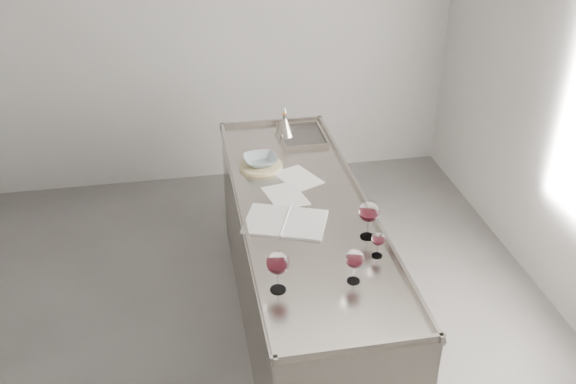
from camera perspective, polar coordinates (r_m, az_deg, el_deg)
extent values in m
cube|color=#4F4D4A|center=(4.05, -5.09, -15.71)|extent=(4.50, 5.00, 0.02)
cube|color=#A7A4A1|center=(5.54, -8.55, 14.28)|extent=(4.50, 0.02, 2.80)
cube|color=gray|center=(4.01, 1.32, -7.13)|extent=(0.75, 2.40, 0.92)
cube|color=gray|center=(3.75, 1.40, -1.41)|extent=(0.77, 2.42, 0.02)
cube|color=gray|center=(2.82, 6.41, -13.58)|extent=(0.77, 0.02, 0.03)
cube|color=gray|center=(4.77, -1.48, 6.26)|extent=(0.77, 0.02, 0.03)
cube|color=gray|center=(3.69, -4.16, -1.62)|extent=(0.02, 2.42, 0.03)
cube|color=gray|center=(3.82, 6.78, -0.56)|extent=(0.02, 2.42, 0.03)
cube|color=#595654|center=(4.57, 1.24, 4.83)|extent=(0.30, 0.38, 0.01)
cylinder|color=white|center=(3.11, -0.89, -8.65)|extent=(0.08, 0.08, 0.00)
cylinder|color=white|center=(3.08, -0.90, -7.85)|extent=(0.01, 0.01, 0.11)
ellipsoid|color=white|center=(3.02, -0.91, -6.31)|extent=(0.11, 0.11, 0.12)
cylinder|color=#3B0810|center=(3.03, -0.91, -6.69)|extent=(0.08, 0.08, 0.03)
cylinder|color=white|center=(3.18, 5.83, -7.84)|extent=(0.07, 0.07, 0.00)
cylinder|color=white|center=(3.16, 5.88, -7.18)|extent=(0.01, 0.01, 0.09)
ellipsoid|color=white|center=(3.10, 5.96, -5.91)|extent=(0.09, 0.09, 0.10)
cylinder|color=#3D080F|center=(3.12, 5.94, -6.22)|extent=(0.07, 0.07, 0.02)
cylinder|color=white|center=(3.50, 7.05, -3.94)|extent=(0.08, 0.08, 0.00)
cylinder|color=white|center=(3.47, 7.11, -3.18)|extent=(0.01, 0.01, 0.11)
ellipsoid|color=white|center=(3.42, 7.22, -1.74)|extent=(0.11, 0.11, 0.12)
cylinder|color=#3A070F|center=(3.43, 7.19, -2.09)|extent=(0.08, 0.08, 0.03)
cylinder|color=white|center=(3.37, 7.91, -5.60)|extent=(0.06, 0.06, 0.00)
cylinder|color=white|center=(3.34, 7.95, -5.09)|extent=(0.01, 0.01, 0.07)
ellipsoid|color=white|center=(3.31, 8.03, -4.15)|extent=(0.07, 0.07, 0.07)
cylinder|color=#33070E|center=(3.32, 8.01, -4.37)|extent=(0.05, 0.05, 0.02)
cube|color=silver|center=(3.61, -2.01, -2.47)|extent=(0.31, 0.37, 0.01)
cube|color=silver|center=(3.58, 1.56, -2.83)|extent=(0.31, 0.37, 0.01)
cylinder|color=white|center=(3.59, -0.24, -2.56)|extent=(0.12, 0.29, 0.01)
cube|color=silver|center=(4.03, 0.93, 1.27)|extent=(0.31, 0.35, 0.00)
cube|color=silver|center=(3.84, -0.22, -0.34)|extent=(0.26, 0.33, 0.00)
cylinder|color=#C8B781|center=(4.16, -2.44, 2.37)|extent=(0.33, 0.33, 0.02)
imported|color=#96A7AE|center=(4.15, -2.45, 2.82)|extent=(0.24, 0.24, 0.05)
cone|color=gray|center=(4.58, -0.30, 5.83)|extent=(0.15, 0.15, 0.13)
cylinder|color=gray|center=(4.54, -0.30, 6.73)|extent=(0.03, 0.03, 0.03)
cylinder|color=#A25C2D|center=(4.54, -0.30, 7.00)|extent=(0.04, 0.04, 0.02)
cone|color=gray|center=(4.52, -0.30, 7.34)|extent=(0.03, 0.03, 0.04)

